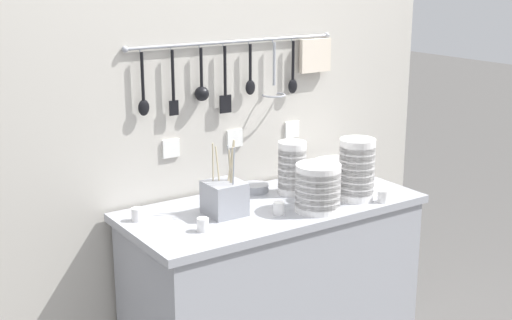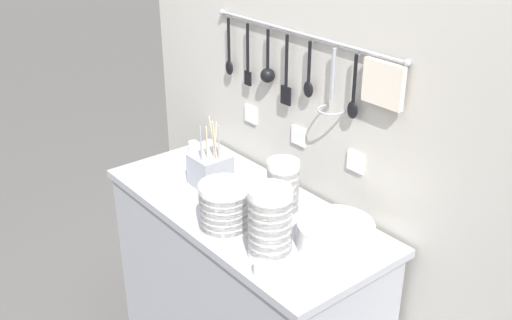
{
  "view_description": "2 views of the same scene",
  "coord_description": "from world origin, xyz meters",
  "px_view_note": "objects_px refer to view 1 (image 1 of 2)",
  "views": [
    {
      "loc": [
        -1.48,
        -2.09,
        1.83
      ],
      "look_at": [
        -0.07,
        0.02,
        1.13
      ],
      "focal_mm": 50.0,
      "sensor_mm": 36.0,
      "label": 1
    },
    {
      "loc": [
        1.5,
        -1.15,
        2.04
      ],
      "look_at": [
        0.07,
        0.01,
        1.16
      ],
      "focal_mm": 42.0,
      "sensor_mm": 36.0,
      "label": 2
    }
  ],
  "objects_px": {
    "bowl_stack_back_corner": "(292,168)",
    "cup_edge_near": "(203,225)",
    "bowl_stack_short_front": "(357,169)",
    "steel_mixing_bowl": "(255,188)",
    "cup_back_left": "(137,214)",
    "bowl_stack_nested_right": "(318,188)",
    "cup_beside_plates": "(279,208)",
    "plate_stack": "(341,173)",
    "cup_back_right": "(383,196)",
    "cutlery_caddy": "(225,197)"
  },
  "relations": [
    {
      "from": "bowl_stack_back_corner",
      "to": "cup_edge_near",
      "type": "height_order",
      "value": "bowl_stack_back_corner"
    },
    {
      "from": "bowl_stack_short_front",
      "to": "steel_mixing_bowl",
      "type": "distance_m",
      "value": 0.41
    },
    {
      "from": "cup_back_left",
      "to": "bowl_stack_nested_right",
      "type": "bearing_deg",
      "value": -24.45
    },
    {
      "from": "bowl_stack_short_front",
      "to": "cup_back_left",
      "type": "bearing_deg",
      "value": 162.85
    },
    {
      "from": "bowl_stack_nested_right",
      "to": "cup_beside_plates",
      "type": "distance_m",
      "value": 0.16
    },
    {
      "from": "plate_stack",
      "to": "steel_mixing_bowl",
      "type": "height_order",
      "value": "plate_stack"
    },
    {
      "from": "bowl_stack_back_corner",
      "to": "cup_back_right",
      "type": "relative_size",
      "value": 4.49
    },
    {
      "from": "cup_beside_plates",
      "to": "cup_back_left",
      "type": "height_order",
      "value": "same"
    },
    {
      "from": "bowl_stack_short_front",
      "to": "cup_back_right",
      "type": "xyz_separation_m",
      "value": [
        0.06,
        -0.09,
        -0.1
      ]
    },
    {
      "from": "cutlery_caddy",
      "to": "cup_edge_near",
      "type": "relative_size",
      "value": 5.87
    },
    {
      "from": "cup_beside_plates",
      "to": "cup_edge_near",
      "type": "bearing_deg",
      "value": 178.34
    },
    {
      "from": "steel_mixing_bowl",
      "to": "cup_back_right",
      "type": "height_order",
      "value": "cup_back_right"
    },
    {
      "from": "bowl_stack_back_corner",
      "to": "cup_back_left",
      "type": "height_order",
      "value": "bowl_stack_back_corner"
    },
    {
      "from": "bowl_stack_short_front",
      "to": "cup_beside_plates",
      "type": "height_order",
      "value": "bowl_stack_short_front"
    },
    {
      "from": "cup_back_left",
      "to": "steel_mixing_bowl",
      "type": "bearing_deg",
      "value": 4.82
    },
    {
      "from": "steel_mixing_bowl",
      "to": "cup_edge_near",
      "type": "xyz_separation_m",
      "value": [
        -0.39,
        -0.26,
        0.01
      ]
    },
    {
      "from": "cup_beside_plates",
      "to": "cup_back_left",
      "type": "distance_m",
      "value": 0.51
    },
    {
      "from": "cup_back_right",
      "to": "cup_beside_plates",
      "type": "xyz_separation_m",
      "value": [
        -0.41,
        0.11,
        0.0
      ]
    },
    {
      "from": "cutlery_caddy",
      "to": "cup_back_right",
      "type": "distance_m",
      "value": 0.61
    },
    {
      "from": "bowl_stack_nested_right",
      "to": "cutlery_caddy",
      "type": "xyz_separation_m",
      "value": [
        -0.31,
        0.16,
        -0.02
      ]
    },
    {
      "from": "cup_back_left",
      "to": "cup_edge_near",
      "type": "distance_m",
      "value": 0.26
    },
    {
      "from": "bowl_stack_back_corner",
      "to": "cup_beside_plates",
      "type": "height_order",
      "value": "bowl_stack_back_corner"
    },
    {
      "from": "cup_back_right",
      "to": "bowl_stack_back_corner",
      "type": "bearing_deg",
      "value": 128.17
    },
    {
      "from": "plate_stack",
      "to": "cutlery_caddy",
      "type": "relative_size",
      "value": 0.9
    },
    {
      "from": "cutlery_caddy",
      "to": "cup_back_left",
      "type": "bearing_deg",
      "value": 158.65
    },
    {
      "from": "bowl_stack_nested_right",
      "to": "cup_beside_plates",
      "type": "xyz_separation_m",
      "value": [
        -0.14,
        0.04,
        -0.06
      ]
    },
    {
      "from": "steel_mixing_bowl",
      "to": "cutlery_caddy",
      "type": "distance_m",
      "value": 0.29
    },
    {
      "from": "bowl_stack_back_corner",
      "to": "plate_stack",
      "type": "xyz_separation_m",
      "value": [
        0.25,
        0.0,
        -0.06
      ]
    },
    {
      "from": "steel_mixing_bowl",
      "to": "cup_back_left",
      "type": "height_order",
      "value": "cup_back_left"
    },
    {
      "from": "bowl_stack_short_front",
      "to": "steel_mixing_bowl",
      "type": "height_order",
      "value": "bowl_stack_short_front"
    },
    {
      "from": "cutlery_caddy",
      "to": "cup_back_right",
      "type": "relative_size",
      "value": 5.87
    },
    {
      "from": "cup_back_right",
      "to": "cup_edge_near",
      "type": "xyz_separation_m",
      "value": [
        -0.72,
        0.12,
        0.0
      ]
    },
    {
      "from": "cutlery_caddy",
      "to": "bowl_stack_short_front",
      "type": "bearing_deg",
      "value": -14.67
    },
    {
      "from": "cup_beside_plates",
      "to": "cup_edge_near",
      "type": "xyz_separation_m",
      "value": [
        -0.31,
        0.01,
        0.0
      ]
    },
    {
      "from": "bowl_stack_short_front",
      "to": "plate_stack",
      "type": "bearing_deg",
      "value": 65.21
    },
    {
      "from": "cup_back_left",
      "to": "cup_beside_plates",
      "type": "bearing_deg",
      "value": -26.68
    },
    {
      "from": "bowl_stack_back_corner",
      "to": "cutlery_caddy",
      "type": "distance_m",
      "value": 0.36
    },
    {
      "from": "cutlery_caddy",
      "to": "plate_stack",
      "type": "bearing_deg",
      "value": 6.02
    },
    {
      "from": "cup_back_left",
      "to": "bowl_stack_short_front",
      "type": "bearing_deg",
      "value": -17.15
    },
    {
      "from": "bowl_stack_nested_right",
      "to": "cup_back_right",
      "type": "distance_m",
      "value": 0.28
    },
    {
      "from": "bowl_stack_short_front",
      "to": "cup_edge_near",
      "type": "bearing_deg",
      "value": 177.44
    },
    {
      "from": "bowl_stack_nested_right",
      "to": "cutlery_caddy",
      "type": "bearing_deg",
      "value": 152.69
    },
    {
      "from": "bowl_stack_back_corner",
      "to": "bowl_stack_short_front",
      "type": "xyz_separation_m",
      "value": [
        0.16,
        -0.2,
        0.01
      ]
    },
    {
      "from": "steel_mixing_bowl",
      "to": "cup_back_right",
      "type": "relative_size",
      "value": 2.31
    },
    {
      "from": "bowl_stack_nested_right",
      "to": "cup_edge_near",
      "type": "distance_m",
      "value": 0.46
    },
    {
      "from": "cup_back_right",
      "to": "steel_mixing_bowl",
      "type": "bearing_deg",
      "value": 131.03
    },
    {
      "from": "plate_stack",
      "to": "cup_back_left",
      "type": "distance_m",
      "value": 0.9
    },
    {
      "from": "bowl_stack_nested_right",
      "to": "steel_mixing_bowl",
      "type": "distance_m",
      "value": 0.33
    },
    {
      "from": "plate_stack",
      "to": "cup_back_left",
      "type": "height_order",
      "value": "plate_stack"
    },
    {
      "from": "bowl_stack_back_corner",
      "to": "plate_stack",
      "type": "relative_size",
      "value": 0.85
    }
  ]
}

